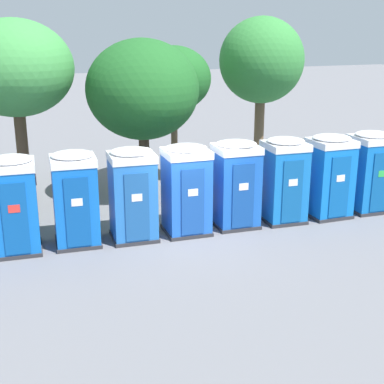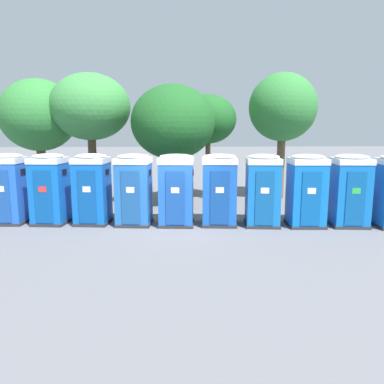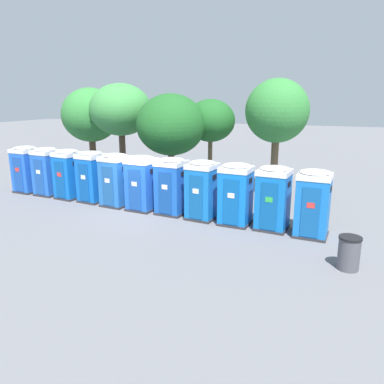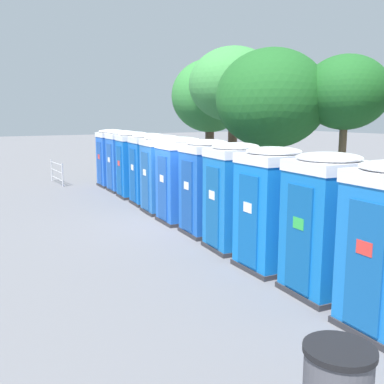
% 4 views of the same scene
% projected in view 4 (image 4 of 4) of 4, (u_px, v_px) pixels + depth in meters
% --- Properties ---
extents(ground_plane, '(120.00, 120.00, 0.00)m').
position_uv_depth(ground_plane, '(180.00, 222.00, 13.46)').
color(ground_plane, slate).
extents(portapotty_0, '(1.28, 1.27, 2.54)m').
position_uv_depth(portapotty_0, '(112.00, 158.00, 20.03)').
color(portapotty_0, '#2D2D33').
rests_on(portapotty_0, ground).
extents(portapotty_1, '(1.23, 1.26, 2.54)m').
position_uv_depth(portapotty_1, '(123.00, 161.00, 18.70)').
color(portapotty_1, '#2D2D33').
rests_on(portapotty_1, ground).
extents(portapotty_2, '(1.28, 1.31, 2.54)m').
position_uv_depth(portapotty_2, '(134.00, 164.00, 17.34)').
color(portapotty_2, '#2D2D33').
rests_on(portapotty_2, ground).
extents(portapotty_3, '(1.30, 1.32, 2.54)m').
position_uv_depth(portapotty_3, '(148.00, 168.00, 16.00)').
color(portapotty_3, '#2D2D33').
rests_on(portapotty_3, ground).
extents(portapotty_4, '(1.33, 1.31, 2.54)m').
position_uv_depth(portapotty_4, '(162.00, 174.00, 14.61)').
color(portapotty_4, '#2D2D33').
rests_on(portapotty_4, ground).
extents(portapotty_5, '(1.32, 1.29, 2.54)m').
position_uv_depth(portapotty_5, '(180.00, 180.00, 13.25)').
color(portapotty_5, '#2D2D33').
rests_on(portapotty_5, ground).
extents(portapotty_6, '(1.34, 1.31, 2.54)m').
position_uv_depth(portapotty_6, '(207.00, 187.00, 11.94)').
color(portapotty_6, '#2D2D33').
rests_on(portapotty_6, ground).
extents(portapotty_7, '(1.30, 1.32, 2.54)m').
position_uv_depth(portapotty_7, '(234.00, 196.00, 10.56)').
color(portapotty_7, '#2D2D33').
rests_on(portapotty_7, ground).
extents(portapotty_8, '(1.29, 1.26, 2.54)m').
position_uv_depth(portapotty_8, '(272.00, 208.00, 9.20)').
color(portapotty_8, '#2D2D33').
rests_on(portapotty_8, ground).
extents(portapotty_9, '(1.32, 1.30, 2.54)m').
position_uv_depth(portapotty_9, '(325.00, 224.00, 7.87)').
color(portapotty_9, '#2D2D33').
rests_on(portapotty_9, ground).
extents(street_tree_0, '(2.68, 2.68, 5.02)m').
position_uv_depth(street_tree_0, '(346.00, 93.00, 13.97)').
color(street_tree_0, brown).
rests_on(street_tree_0, ground).
extents(street_tree_1, '(3.55, 3.55, 5.70)m').
position_uv_depth(street_tree_1, '(210.00, 97.00, 20.73)').
color(street_tree_1, brown).
rests_on(street_tree_1, ground).
extents(street_tree_3, '(3.64, 3.64, 5.91)m').
position_uv_depth(street_tree_3, '(233.00, 85.00, 18.31)').
color(street_tree_3, brown).
rests_on(street_tree_3, ground).
extents(street_tree_4, '(3.65, 3.65, 5.30)m').
position_uv_depth(street_tree_4, '(271.00, 99.00, 14.65)').
color(street_tree_4, '#4C3826').
rests_on(street_tree_4, ground).
extents(event_barrier, '(2.06, 0.07, 1.05)m').
position_uv_depth(event_barrier, '(57.00, 172.00, 20.81)').
color(event_barrier, '#B7B7BC').
rests_on(event_barrier, ground).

